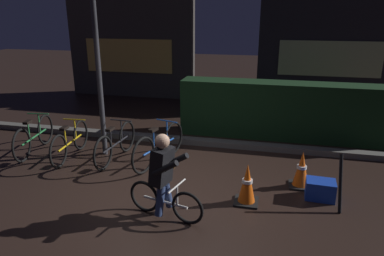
{
  "coord_description": "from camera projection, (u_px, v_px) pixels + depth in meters",
  "views": [
    {
      "loc": [
        1.52,
        -4.92,
        2.75
      ],
      "look_at": [
        0.2,
        0.6,
        0.9
      ],
      "focal_mm": 32.87,
      "sensor_mm": 36.0,
      "label": 1
    }
  ],
  "objects": [
    {
      "name": "storefront_left",
      "position": [
        131.0,
        35.0,
        11.85
      ],
      "size": [
        4.34,
        0.54,
        4.12
      ],
      "color": "#383330",
      "rests_on": "ground"
    },
    {
      "name": "traffic_cone_near",
      "position": [
        247.0,
        184.0,
        5.28
      ],
      "size": [
        0.36,
        0.36,
        0.64
      ],
      "color": "black",
      "rests_on": "ground"
    },
    {
      "name": "storefront_right",
      "position": [
        332.0,
        30.0,
        11.0
      ],
      "size": [
        4.44,
        0.54,
        4.54
      ],
      "color": "#262328",
      "rests_on": "ground"
    },
    {
      "name": "parked_bike_left_mid",
      "position": [
        70.0,
        142.0,
        6.95
      ],
      "size": [
        0.46,
        1.58,
        0.73
      ],
      "rotation": [
        0.0,
        0.0,
        1.67
      ],
      "color": "black",
      "rests_on": "ground"
    },
    {
      "name": "sidewalk_curb",
      "position": [
        200.0,
        142.0,
        7.75
      ],
      "size": [
        12.0,
        0.24,
        0.12
      ],
      "primitive_type": "cube",
      "color": "#56544F",
      "rests_on": "ground"
    },
    {
      "name": "closed_umbrella",
      "position": [
        340.0,
        183.0,
        5.09
      ],
      "size": [
        0.08,
        0.35,
        0.81
      ],
      "primitive_type": "cylinder",
      "rotation": [
        0.0,
        0.35,
        1.66
      ],
      "color": "black",
      "rests_on": "ground"
    },
    {
      "name": "hedge_row",
      "position": [
        286.0,
        111.0,
        8.01
      ],
      "size": [
        4.8,
        0.7,
        1.29
      ],
      "primitive_type": "cube",
      "color": "black",
      "rests_on": "ground"
    },
    {
      "name": "ground_plane",
      "position": [
        172.0,
        190.0,
        5.74
      ],
      "size": [
        40.0,
        40.0,
        0.0
      ],
      "primitive_type": "plane",
      "color": "black"
    },
    {
      "name": "parked_bike_center_right",
      "position": [
        159.0,
        146.0,
        6.69
      ],
      "size": [
        0.54,
        1.66,
        0.79
      ],
      "rotation": [
        0.0,
        0.0,
        1.31
      ],
      "color": "black",
      "rests_on": "ground"
    },
    {
      "name": "cyclist",
      "position": [
        164.0,
        176.0,
        4.83
      ],
      "size": [
        1.16,
        0.61,
        1.25
      ],
      "rotation": [
        0.0,
        0.0,
        -0.24
      ],
      "color": "black",
      "rests_on": "ground"
    },
    {
      "name": "parked_bike_center_left",
      "position": [
        116.0,
        143.0,
        6.85
      ],
      "size": [
        0.46,
        1.62,
        0.75
      ],
      "rotation": [
        0.0,
        0.0,
        1.52
      ],
      "color": "black",
      "rests_on": "ground"
    },
    {
      "name": "traffic_cone_far",
      "position": [
        301.0,
        170.0,
        5.79
      ],
      "size": [
        0.36,
        0.36,
        0.62
      ],
      "color": "black",
      "rests_on": "ground"
    },
    {
      "name": "street_post",
      "position": [
        100.0,
        82.0,
        6.78
      ],
      "size": [
        0.1,
        0.1,
        2.98
      ],
      "primitive_type": "cylinder",
      "color": "#2D2D33",
      "rests_on": "ground"
    },
    {
      "name": "parked_bike_leftmost",
      "position": [
        34.0,
        136.0,
        7.23
      ],
      "size": [
        0.46,
        1.64,
        0.76
      ],
      "rotation": [
        0.0,
        0.0,
        1.74
      ],
      "color": "black",
      "rests_on": "ground"
    },
    {
      "name": "blue_crate",
      "position": [
        320.0,
        190.0,
        5.46
      ],
      "size": [
        0.46,
        0.34,
        0.3
      ],
      "primitive_type": "cube",
      "rotation": [
        0.0,
        0.0,
        -0.05
      ],
      "color": "#193DB7",
      "rests_on": "ground"
    }
  ]
}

